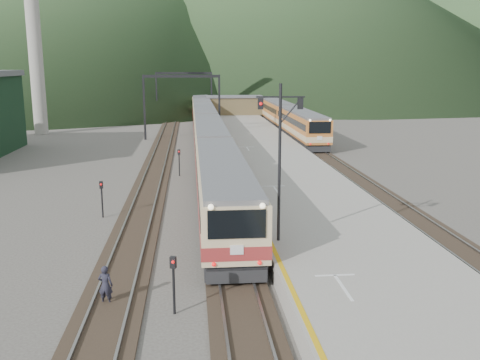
{
  "coord_description": "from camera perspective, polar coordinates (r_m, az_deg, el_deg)",
  "views": [
    {
      "loc": [
        -1.78,
        -12.3,
        9.18
      ],
      "look_at": [
        1.26,
        20.79,
        2.0
      ],
      "focal_mm": 40.0,
      "sensor_mm": 36.0,
      "label": 1
    }
  ],
  "objects": [
    {
      "name": "track_second",
      "position": [
        54.73,
        8.88,
        2.46
      ],
      "size": [
        2.6,
        200.0,
        0.23
      ],
      "color": "black",
      "rests_on": "ground"
    },
    {
      "name": "second_train",
      "position": [
        74.73,
        5.05,
        6.58
      ],
      "size": [
        2.8,
        38.12,
        3.41
      ],
      "color": "#BA6A2D",
      "rests_on": "track_second"
    },
    {
      "name": "hill_a",
      "position": [
        206.93,
        -16.65,
        17.48
      ],
      "size": [
        180.0,
        180.0,
        60.0
      ],
      "primitive_type": "cone",
      "color": "#304E2A",
      "rests_on": "ground"
    },
    {
      "name": "track_far",
      "position": [
        53.19,
        -8.65,
        2.19
      ],
      "size": [
        2.6,
        200.0,
        0.23
      ],
      "color": "black",
      "rests_on": "ground"
    },
    {
      "name": "signal_mast",
      "position": [
        24.61,
        4.26,
        3.5
      ],
      "size": [
        2.2,
        0.33,
        7.37
      ],
      "color": "black",
      "rests_on": "platform"
    },
    {
      "name": "short_signal_b",
      "position": [
        45.04,
        -6.52,
        2.25
      ],
      "size": [
        0.24,
        0.2,
        2.27
      ],
      "color": "black",
      "rests_on": "ground"
    },
    {
      "name": "smokestack",
      "position": [
        77.23,
        -21.24,
        15.72
      ],
      "size": [
        1.8,
        1.8,
        30.0
      ],
      "primitive_type": "cylinder",
      "color": "#9E998E",
      "rests_on": "ground"
    },
    {
      "name": "gantry_near",
      "position": [
        67.41,
        -6.23,
        9.06
      ],
      "size": [
        9.55,
        0.25,
        8.0
      ],
      "color": "black",
      "rests_on": "ground"
    },
    {
      "name": "worker",
      "position": [
        21.78,
        -14.16,
        -10.82
      ],
      "size": [
        0.65,
        0.5,
        1.6
      ],
      "primitive_type": "imported",
      "rotation": [
        0.0,
        0.0,
        2.92
      ],
      "color": "#21202D",
      "rests_on": "ground"
    },
    {
      "name": "short_signal_c",
      "position": [
        33.6,
        -14.54,
        -1.48
      ],
      "size": [
        0.24,
        0.18,
        2.27
      ],
      "color": "black",
      "rests_on": "ground"
    },
    {
      "name": "gantry_far",
      "position": [
        92.38,
        -6.0,
        9.9
      ],
      "size": [
        9.55,
        0.25,
        8.0
      ],
      "color": "black",
      "rests_on": "ground"
    },
    {
      "name": "platform",
      "position": [
        51.58,
        3.06,
        2.49
      ],
      "size": [
        8.0,
        100.0,
        1.0
      ],
      "primitive_type": "cube",
      "color": "gray",
      "rests_on": "ground"
    },
    {
      "name": "hill_c",
      "position": [
        249.32,
        22.2,
        14.96
      ],
      "size": [
        160.0,
        160.0,
        50.0
      ],
      "primitive_type": "cone",
      "color": "#304E2A",
      "rests_on": "ground"
    },
    {
      "name": "station_shed",
      "position": [
        90.85,
        -0.58,
        8.02
      ],
      "size": [
        9.4,
        4.4,
        3.1
      ],
      "color": "brown",
      "rests_on": "platform"
    },
    {
      "name": "short_signal_a",
      "position": [
        20.29,
        -7.1,
        -10.26
      ],
      "size": [
        0.26,
        0.23,
        2.27
      ],
      "color": "black",
      "rests_on": "ground"
    },
    {
      "name": "main_train",
      "position": [
        61.24,
        -3.56,
        5.45
      ],
      "size": [
        2.92,
        79.98,
        3.56
      ],
      "color": "#D1B688",
      "rests_on": "track_main"
    },
    {
      "name": "track_main",
      "position": [
        53.12,
        -3.25,
        2.3
      ],
      "size": [
        2.6,
        200.0,
        0.23
      ],
      "color": "black",
      "rests_on": "ground"
    }
  ]
}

